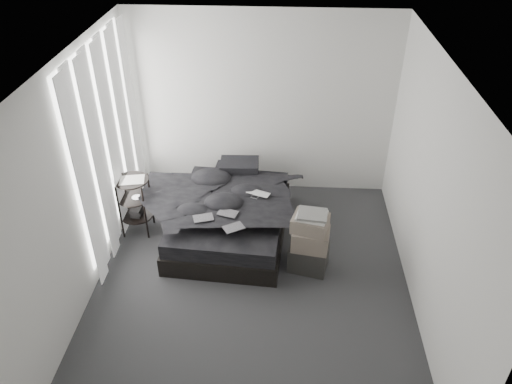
# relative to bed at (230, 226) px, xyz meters

# --- Properties ---
(floor) EXTENTS (3.60, 4.20, 0.01)m
(floor) POSITION_rel_bed_xyz_m (0.34, -0.92, -0.13)
(floor) COLOR #313134
(floor) RESTS_ON ground
(ceiling) EXTENTS (3.60, 4.20, 0.01)m
(ceiling) POSITION_rel_bed_xyz_m (0.34, -0.92, 2.47)
(ceiling) COLOR white
(ceiling) RESTS_ON ground
(wall_back) EXTENTS (3.60, 0.01, 2.60)m
(wall_back) POSITION_rel_bed_xyz_m (0.34, 1.18, 1.17)
(wall_back) COLOR silver
(wall_back) RESTS_ON ground
(wall_front) EXTENTS (3.60, 0.01, 2.60)m
(wall_front) POSITION_rel_bed_xyz_m (0.34, -3.02, 1.17)
(wall_front) COLOR silver
(wall_front) RESTS_ON ground
(wall_left) EXTENTS (0.01, 4.20, 2.60)m
(wall_left) POSITION_rel_bed_xyz_m (-1.46, -0.92, 1.17)
(wall_left) COLOR silver
(wall_left) RESTS_ON ground
(wall_right) EXTENTS (0.01, 4.20, 2.60)m
(wall_right) POSITION_rel_bed_xyz_m (2.14, -0.92, 1.17)
(wall_right) COLOR silver
(wall_right) RESTS_ON ground
(window_left) EXTENTS (0.02, 2.00, 2.30)m
(window_left) POSITION_rel_bed_xyz_m (-1.44, -0.02, 1.22)
(window_left) COLOR white
(window_left) RESTS_ON wall_left
(curtain_left) EXTENTS (0.06, 2.12, 2.48)m
(curtain_left) POSITION_rel_bed_xyz_m (-1.39, -0.02, 1.15)
(curtain_left) COLOR white
(curtain_left) RESTS_ON wall_left
(bed) EXTENTS (1.52, 1.93, 0.25)m
(bed) POSITION_rel_bed_xyz_m (0.00, 0.00, 0.00)
(bed) COLOR black
(bed) RESTS_ON floor
(mattress) EXTENTS (1.46, 1.88, 0.20)m
(mattress) POSITION_rel_bed_xyz_m (0.00, 0.00, 0.22)
(mattress) COLOR black
(mattress) RESTS_ON bed
(duvet) EXTENTS (1.47, 1.66, 0.21)m
(duvet) POSITION_rel_bed_xyz_m (-0.00, -0.04, 0.43)
(duvet) COLOR black
(duvet) RESTS_ON mattress
(pillow_lower) EXTENTS (0.58, 0.41, 0.13)m
(pillow_lower) POSITION_rel_bed_xyz_m (0.01, 0.72, 0.38)
(pillow_lower) COLOR black
(pillow_lower) RESTS_ON mattress
(pillow_upper) EXTENTS (0.53, 0.37, 0.12)m
(pillow_upper) POSITION_rel_bed_xyz_m (0.07, 0.69, 0.50)
(pillow_upper) COLOR black
(pillow_upper) RESTS_ON pillow_lower
(laptop) EXTENTS (0.34, 0.29, 0.02)m
(laptop) POSITION_rel_bed_xyz_m (0.34, 0.02, 0.55)
(laptop) COLOR silver
(laptop) RESTS_ON duvet
(comic_a) EXTENTS (0.27, 0.22, 0.01)m
(comic_a) POSITION_rel_bed_xyz_m (-0.26, -0.47, 0.54)
(comic_a) COLOR black
(comic_a) RESTS_ON duvet
(comic_b) EXTENTS (0.27, 0.21, 0.01)m
(comic_b) POSITION_rel_bed_xyz_m (0.02, -0.36, 0.55)
(comic_b) COLOR black
(comic_b) RESTS_ON duvet
(comic_c) EXTENTS (0.28, 0.25, 0.01)m
(comic_c) POSITION_rel_bed_xyz_m (0.12, -0.64, 0.55)
(comic_c) COLOR black
(comic_c) RESTS_ON duvet
(side_stand) EXTENTS (0.43, 0.43, 0.78)m
(side_stand) POSITION_rel_bed_xyz_m (-1.22, 0.01, 0.26)
(side_stand) COLOR black
(side_stand) RESTS_ON floor
(papers) EXTENTS (0.34, 0.27, 0.02)m
(papers) POSITION_rel_bed_xyz_m (-1.21, -0.00, 0.66)
(papers) COLOR white
(papers) RESTS_ON side_stand
(floor_books) EXTENTS (0.18, 0.21, 0.13)m
(floor_books) POSITION_rel_bed_xyz_m (-0.64, 0.39, -0.06)
(floor_books) COLOR black
(floor_books) RESTS_ON floor
(box_lower) EXTENTS (0.51, 0.44, 0.33)m
(box_lower) POSITION_rel_bed_xyz_m (1.00, -0.59, 0.04)
(box_lower) COLOR black
(box_lower) RESTS_ON floor
(box_mid) EXTENTS (0.46, 0.39, 0.25)m
(box_mid) POSITION_rel_bed_xyz_m (1.00, -0.60, 0.33)
(box_mid) COLOR #6D6156
(box_mid) RESTS_ON box_lower
(box_upper) EXTENTS (0.47, 0.41, 0.17)m
(box_upper) POSITION_rel_bed_xyz_m (0.99, -0.59, 0.54)
(box_upper) COLOR #6D6156
(box_upper) RESTS_ON box_mid
(art_book_white) EXTENTS (0.39, 0.34, 0.03)m
(art_book_white) POSITION_rel_bed_xyz_m (1.00, -0.59, 0.64)
(art_book_white) COLOR silver
(art_book_white) RESTS_ON box_upper
(art_book_snake) EXTENTS (0.36, 0.30, 0.03)m
(art_book_snake) POSITION_rel_bed_xyz_m (1.00, -0.60, 0.67)
(art_book_snake) COLOR silver
(art_book_snake) RESTS_ON art_book_white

